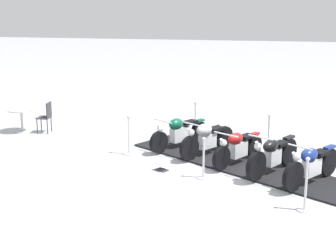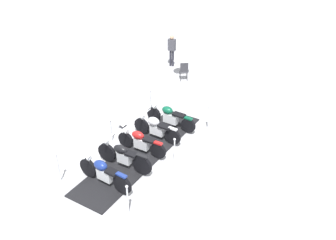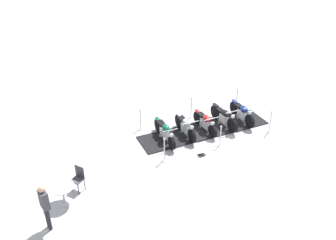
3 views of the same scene
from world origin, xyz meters
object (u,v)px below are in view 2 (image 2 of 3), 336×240
object	(u,v)px
motorcycle_navy	(104,172)
stanchion_left_front	(208,122)
motorcycle_forest	(170,116)
motorcycle_black	(123,156)
stanchion_right_mid	(112,135)
cafe_table	(182,64)
stanchion_left_mid	(174,157)
bystander_person	(172,48)
motorcycle_chrome	(156,127)
stanchion_left_rear	(128,205)
motorcycle_maroon	(141,142)
info_placard	(123,125)
cafe_chair_near_table	(184,70)
stanchion_right_rear	(59,173)
stanchion_right_front	(151,105)

from	to	relation	value
motorcycle_navy	stanchion_left_front	world-z (taller)	stanchion_left_front
motorcycle_forest	stanchion_left_front	xyz separation A→B (m)	(1.53, -0.27, -0.12)
motorcycle_black	stanchion_right_mid	distance (m)	1.72
motorcycle_forest	cafe_table	xyz separation A→B (m)	(0.90, 5.29, 0.07)
stanchion_left_mid	bystander_person	bearing A→B (deg)	87.43
motorcycle_chrome	stanchion_left_mid	world-z (taller)	stanchion_left_mid
cafe_table	stanchion_left_rear	bearing A→B (deg)	-103.24
motorcycle_maroon	info_placard	bearing A→B (deg)	-34.03
motorcycle_navy	cafe_chair_near_table	world-z (taller)	motorcycle_navy
motorcycle_maroon	motorcycle_black	size ratio (longest dim) A/B	0.93
stanchion_left_mid	stanchion_right_rear	bearing A→B (deg)	-169.44
motorcycle_chrome	stanchion_left_rear	bearing A→B (deg)	112.28
stanchion_right_front	bystander_person	world-z (taller)	bystander_person
motorcycle_navy	bystander_person	distance (m)	10.23
stanchion_right_mid	cafe_table	size ratio (longest dim) A/B	1.17
cafe_table	bystander_person	bearing A→B (deg)	112.83
stanchion_right_rear	bystander_person	size ratio (longest dim) A/B	0.65
stanchion_left_front	info_placard	world-z (taller)	stanchion_left_front
stanchion_left_front	info_placard	bearing A→B (deg)	173.82
cafe_chair_near_table	motorcycle_maroon	bearing A→B (deg)	158.43
stanchion_right_front	bystander_person	size ratio (longest dim) A/B	0.63
stanchion_right_mid	motorcycle_black	bearing A→B (deg)	-71.19
motorcycle_maroon	motorcycle_navy	world-z (taller)	motorcycle_navy
motorcycle_chrome	stanchion_left_rear	world-z (taller)	stanchion_left_rear
cafe_table	motorcycle_forest	bearing A→B (deg)	-99.61
motorcycle_maroon	info_placard	size ratio (longest dim) A/B	4.74
stanchion_right_front	cafe_chair_near_table	xyz separation A→B (m)	(1.72, 3.20, 0.21)
stanchion_left_rear	stanchion_left_front	distance (m)	5.39
motorcycle_forest	stanchion_right_rear	size ratio (longest dim) A/B	1.67
motorcycle_chrome	info_placard	size ratio (longest dim) A/B	4.76
info_placard	cafe_chair_near_table	bearing A→B (deg)	0.35
stanchion_right_rear	info_placard	bearing A→B (deg)	61.08
stanchion_left_front	info_placard	size ratio (longest dim) A/B	2.92
motorcycle_maroon	info_placard	xyz separation A→B (m)	(-0.78, 1.83, -0.42)
motorcycle_maroon	stanchion_right_mid	xyz separation A→B (m)	(-1.12, 0.75, -0.17)
stanchion_left_rear	stanchion_right_front	world-z (taller)	stanchion_right_front
stanchion_right_rear	cafe_chair_near_table	distance (m)	9.02
info_placard	bystander_person	bearing A→B (deg)	13.15
motorcycle_chrome	stanchion_left_mid	distance (m)	1.77
stanchion_left_mid	cafe_chair_near_table	distance (m)	7.04
info_placard	stanchion_right_mid	bearing A→B (deg)	-163.79
motorcycle_chrome	motorcycle_black	xyz separation A→B (m)	(-1.15, -1.73, -0.01)
cafe_chair_near_table	bystander_person	bearing A→B (deg)	11.83
motorcycle_maroon	stanchion_right_rear	bearing A→B (deg)	62.62
motorcycle_forest	stanchion_right_front	xyz separation A→B (m)	(-0.78, 1.27, -0.13)
motorcycle_navy	stanchion_left_rear	xyz separation A→B (m)	(0.83, -1.31, -0.18)
stanchion_left_mid	cafe_chair_near_table	xyz separation A→B (m)	(0.91, 6.98, 0.21)
stanchion_left_front	stanchion_right_front	xyz separation A→B (m)	(-2.30, 1.54, -0.00)
motorcycle_black	cafe_table	size ratio (longest dim) A/B	2.19
motorcycle_maroon	motorcycle_navy	size ratio (longest dim) A/B	0.99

